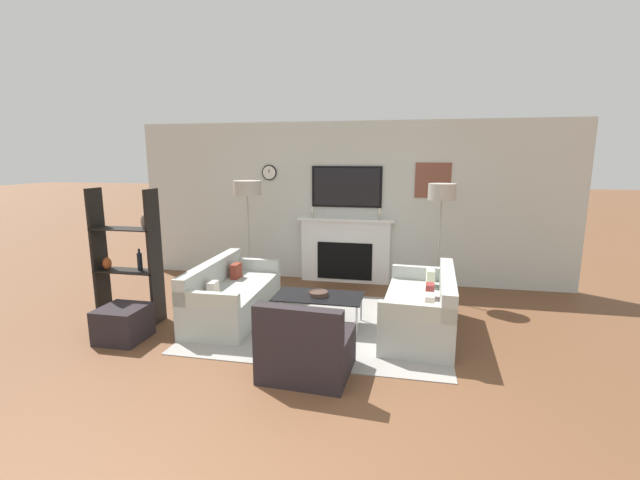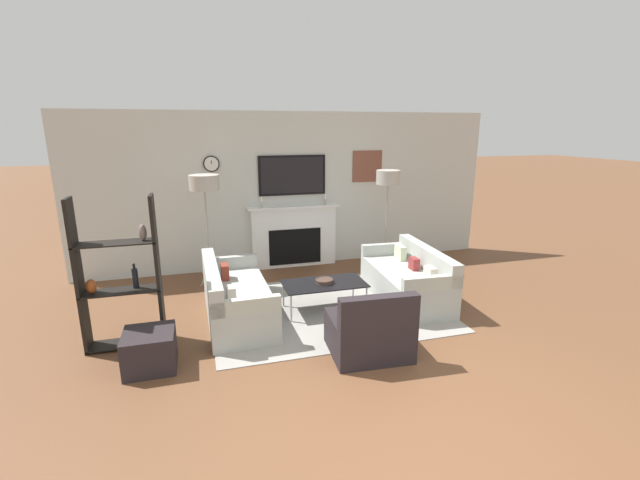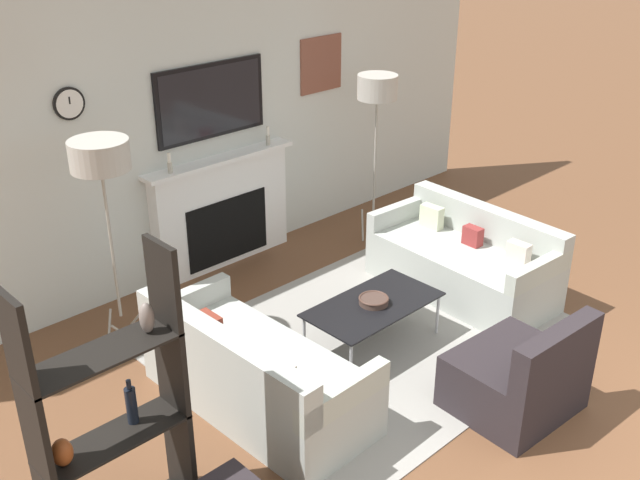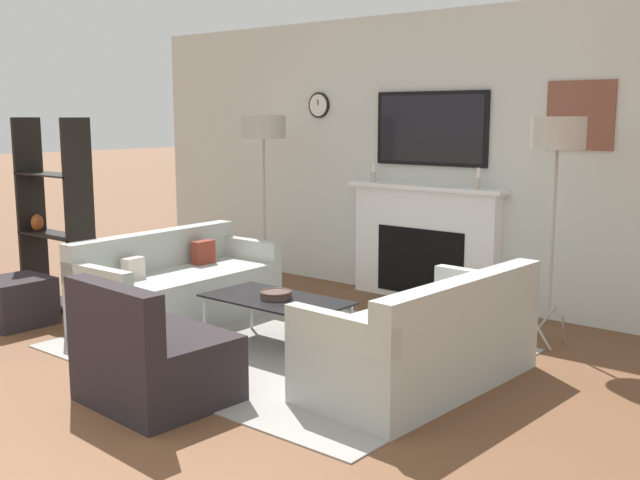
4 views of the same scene
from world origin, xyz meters
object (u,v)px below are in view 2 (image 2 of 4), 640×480
(shelf_unit, at_px, (120,278))
(ottoman, at_px, (150,350))
(couch_left, at_px, (235,299))
(armchair, at_px, (370,332))
(floor_lamp_right, at_px, (388,179))
(couch_right, at_px, (408,280))
(decorative_bowl, at_px, (324,281))
(coffee_table, at_px, (324,285))
(floor_lamp_left, at_px, (204,184))

(shelf_unit, distance_m, ottoman, 0.91)
(couch_left, distance_m, armchair, 1.87)
(floor_lamp_right, bearing_deg, couch_right, -100.89)
(armchair, bearing_deg, couch_left, 135.62)
(floor_lamp_right, relative_size, ottoman, 3.43)
(decorative_bowl, height_order, ottoman, decorative_bowl)
(armchair, distance_m, coffee_table, 1.28)
(decorative_bowl, relative_size, floor_lamp_right, 0.14)
(coffee_table, height_order, shelf_unit, shelf_unit)
(coffee_table, height_order, floor_lamp_left, floor_lamp_left)
(decorative_bowl, relative_size, ottoman, 0.48)
(couch_right, xyz_separation_m, ottoman, (-3.43, -0.93, -0.09))
(couch_left, distance_m, ottoman, 1.34)
(coffee_table, distance_m, ottoman, 2.34)
(floor_lamp_right, bearing_deg, shelf_unit, -156.69)
(coffee_table, xyz_separation_m, decorative_bowl, (0.00, -0.00, 0.06))
(couch_right, distance_m, coffee_table, 1.28)
(coffee_table, relative_size, floor_lamp_left, 0.63)
(couch_right, height_order, floor_lamp_left, floor_lamp_left)
(coffee_table, bearing_deg, ottoman, -157.44)
(couch_right, xyz_separation_m, floor_lamp_left, (-2.73, 1.37, 1.32))
(couch_right, xyz_separation_m, armchair, (-1.13, -1.31, -0.02))
(couch_left, bearing_deg, decorative_bowl, -2.05)
(couch_left, relative_size, decorative_bowl, 7.28)
(couch_left, distance_m, shelf_unit, 1.42)
(floor_lamp_left, xyz_separation_m, shelf_unit, (-1.00, -1.72, -0.79))
(shelf_unit, bearing_deg, decorative_bowl, 7.18)
(couch_right, xyz_separation_m, decorative_bowl, (-1.28, -0.04, 0.14))
(coffee_table, relative_size, ottoman, 2.19)
(coffee_table, xyz_separation_m, floor_lamp_left, (-1.46, 1.41, 1.24))
(armchair, xyz_separation_m, floor_lamp_left, (-1.60, 2.68, 1.34))
(shelf_unit, bearing_deg, coffee_table, 7.22)
(decorative_bowl, bearing_deg, coffee_table, 112.96)
(couch_right, bearing_deg, armchair, -130.94)
(shelf_unit, bearing_deg, couch_left, 15.60)
(couch_left, height_order, couch_right, couch_right)
(floor_lamp_left, relative_size, floor_lamp_right, 1.01)
(armchair, distance_m, shelf_unit, 2.83)
(decorative_bowl, distance_m, ottoman, 2.34)
(ottoman, bearing_deg, shelf_unit, 117.76)
(couch_left, distance_m, floor_lamp_left, 1.93)
(coffee_table, relative_size, shelf_unit, 0.64)
(armchair, xyz_separation_m, decorative_bowl, (-0.14, 1.27, 0.16))
(floor_lamp_left, relative_size, ottoman, 3.45)
(armchair, distance_m, floor_lamp_right, 3.30)
(couch_left, relative_size, coffee_table, 1.59)
(couch_left, distance_m, decorative_bowl, 1.21)
(decorative_bowl, height_order, floor_lamp_right, floor_lamp_right)
(couch_left, relative_size, shelf_unit, 1.02)
(couch_right, distance_m, armchair, 1.73)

